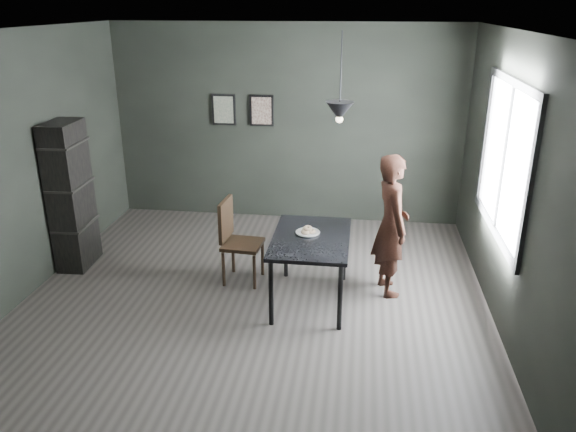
# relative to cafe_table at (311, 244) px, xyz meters

# --- Properties ---
(ground) EXTENTS (5.00, 5.00, 0.00)m
(ground) POSITION_rel_cafe_table_xyz_m (-0.60, 0.00, -0.67)
(ground) COLOR #332F2C
(ground) RESTS_ON ground
(back_wall) EXTENTS (5.00, 0.10, 2.80)m
(back_wall) POSITION_rel_cafe_table_xyz_m (-0.60, 2.50, 0.73)
(back_wall) COLOR black
(back_wall) RESTS_ON ground
(ceiling) EXTENTS (5.00, 5.00, 0.02)m
(ceiling) POSITION_rel_cafe_table_xyz_m (-0.60, 0.00, 2.13)
(ceiling) COLOR silver
(ceiling) RESTS_ON ground
(window_assembly) EXTENTS (0.04, 1.96, 1.56)m
(window_assembly) POSITION_rel_cafe_table_xyz_m (1.87, 0.20, 0.93)
(window_assembly) COLOR white
(window_assembly) RESTS_ON ground
(cafe_table) EXTENTS (0.80, 1.20, 0.75)m
(cafe_table) POSITION_rel_cafe_table_xyz_m (0.00, 0.00, 0.00)
(cafe_table) COLOR black
(cafe_table) RESTS_ON ground
(white_plate) EXTENTS (0.23, 0.23, 0.01)m
(white_plate) POSITION_rel_cafe_table_xyz_m (-0.04, 0.08, 0.08)
(white_plate) COLOR white
(white_plate) RESTS_ON cafe_table
(donut_pile) EXTENTS (0.16, 0.16, 0.07)m
(donut_pile) POSITION_rel_cafe_table_xyz_m (-0.04, 0.08, 0.12)
(donut_pile) COLOR beige
(donut_pile) RESTS_ON white_plate
(woman) EXTENTS (0.52, 0.66, 1.58)m
(woman) POSITION_rel_cafe_table_xyz_m (0.84, 0.34, 0.12)
(woman) COLOR black
(woman) RESTS_ON ground
(wood_chair) EXTENTS (0.46, 0.46, 0.98)m
(wood_chair) POSITION_rel_cafe_table_xyz_m (-0.90, 0.37, -0.12)
(wood_chair) COLOR black
(wood_chair) RESTS_ON ground
(shelf_unit) EXTENTS (0.36, 0.61, 1.77)m
(shelf_unit) POSITION_rel_cafe_table_xyz_m (-2.92, 0.53, 0.22)
(shelf_unit) COLOR black
(shelf_unit) RESTS_ON ground
(pendant_lamp) EXTENTS (0.28, 0.28, 0.86)m
(pendant_lamp) POSITION_rel_cafe_table_xyz_m (0.25, 0.10, 1.38)
(pendant_lamp) COLOR black
(pendant_lamp) RESTS_ON ground
(framed_print_left) EXTENTS (0.34, 0.04, 0.44)m
(framed_print_left) POSITION_rel_cafe_table_xyz_m (-1.50, 2.47, 0.93)
(framed_print_left) COLOR black
(framed_print_left) RESTS_ON ground
(framed_print_right) EXTENTS (0.34, 0.04, 0.44)m
(framed_print_right) POSITION_rel_cafe_table_xyz_m (-0.95, 2.47, 0.93)
(framed_print_right) COLOR black
(framed_print_right) RESTS_ON ground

